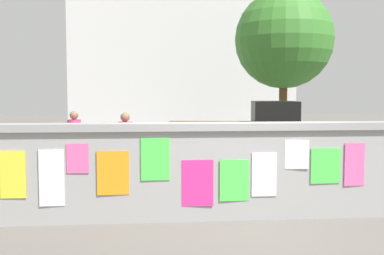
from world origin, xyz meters
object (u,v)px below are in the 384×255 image
(person_bystander, at_px, (125,139))
(tree_roadside, at_px, (284,40))
(person_walking, at_px, (74,136))
(bicycle_near, at_px, (44,180))
(motorcycle, at_px, (200,175))
(auto_rickshaw_truck, at_px, (239,135))

(person_bystander, relative_size, tree_roadside, 0.28)
(person_walking, distance_m, tree_roadside, 8.71)
(person_walking, bearing_deg, tree_roadside, 33.78)
(bicycle_near, relative_size, person_walking, 1.06)
(motorcycle, distance_m, bicycle_near, 3.05)
(auto_rickshaw_truck, xyz_separation_m, person_bystander, (-3.06, -1.83, 0.09))
(bicycle_near, bearing_deg, motorcycle, -4.99)
(auto_rickshaw_truck, xyz_separation_m, tree_roadside, (2.38, 3.75, 3.12))
(motorcycle, distance_m, person_walking, 4.23)
(bicycle_near, distance_m, person_bystander, 2.35)
(tree_roadside, bearing_deg, person_walking, -146.22)
(person_walking, bearing_deg, motorcycle, -46.07)
(person_bystander, xyz_separation_m, tree_roadside, (5.43, 5.59, 3.03))
(bicycle_near, bearing_deg, tree_roadside, 46.56)
(person_bystander, bearing_deg, bicycle_near, -130.81)
(motorcycle, bearing_deg, auto_rickshaw_truck, 68.58)
(auto_rickshaw_truck, relative_size, bicycle_near, 2.21)
(person_walking, bearing_deg, auto_rickshaw_truck, 10.10)
(bicycle_near, distance_m, person_walking, 2.83)
(bicycle_near, xyz_separation_m, tree_roadside, (6.91, 7.30, 3.65))
(person_bystander, distance_m, tree_roadside, 8.36)
(motorcycle, height_order, tree_roadside, tree_roadside)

